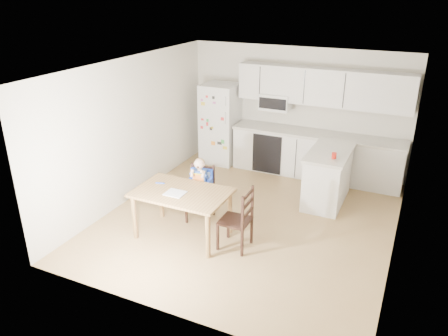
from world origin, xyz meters
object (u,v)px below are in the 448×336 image
refrigerator (220,124)px  chair_booster (201,182)px  dining_table (182,198)px  chair_side (241,216)px  kitchen_island (328,176)px  red_cup (334,156)px

refrigerator → chair_booster: refrigerator is taller
dining_table → chair_side: chair_side is taller
kitchen_island → chair_side: bearing=-111.0°
kitchen_island → red_cup: (0.13, -0.32, 0.52)m
refrigerator → chair_booster: 2.58m
chair_booster → red_cup: bearing=21.1°
refrigerator → chair_side: (1.76, -3.01, -0.31)m
kitchen_island → chair_side: 2.20m
red_cup → chair_booster: 2.23m
kitchen_island → red_cup: 0.63m
dining_table → chair_side: bearing=3.1°
refrigerator → chair_side: 3.50m
chair_side → chair_booster: bearing=-121.5°
refrigerator → kitchen_island: bearing=-20.6°
chair_booster → dining_table: bearing=-100.0°
red_cup → dining_table: bearing=-136.3°
kitchen_island → red_cup: red_cup is taller
refrigerator → chair_booster: size_ratio=1.59×
kitchen_island → dining_table: bearing=-129.5°
dining_table → refrigerator: bearing=104.9°
red_cup → kitchen_island: bearing=111.7°
chair_booster → chair_side: size_ratio=1.13×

